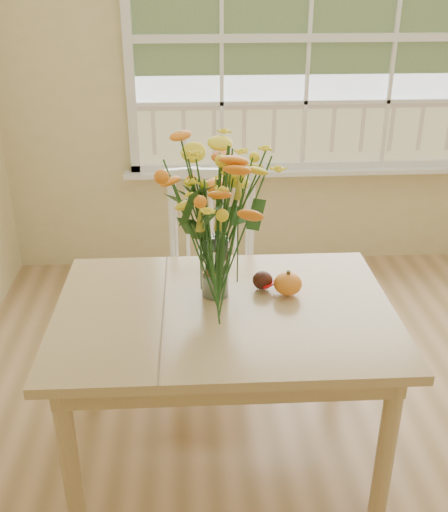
{
  "coord_description": "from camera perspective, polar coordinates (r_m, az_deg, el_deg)",
  "views": [
    {
      "loc": [
        -0.78,
        -1.71,
        1.94
      ],
      "look_at": [
        -0.65,
        0.36,
        0.94
      ],
      "focal_mm": 42.0,
      "sensor_mm": 36.0,
      "label": 1
    }
  ],
  "objects": [
    {
      "name": "turkey_figurine",
      "position": [
        2.48,
        -0.67,
        -2.71
      ],
      "size": [
        0.09,
        0.07,
        0.1
      ],
      "rotation": [
        0.0,
        0.0,
        -0.14
      ],
      "color": "#CCB78C",
      "rests_on": "dining_table"
    },
    {
      "name": "dining_table",
      "position": [
        2.44,
        0.03,
        -6.82
      ],
      "size": [
        1.36,
        0.97,
        0.72
      ],
      "rotation": [
        0.0,
        0.0,
        -0.01
      ],
      "color": "tan",
      "rests_on": "floor"
    },
    {
      "name": "floor",
      "position": [
        2.7,
        15.49,
        -21.56
      ],
      "size": [
        4.0,
        4.5,
        0.01
      ],
      "primitive_type": "cube",
      "color": "#A17D4E",
      "rests_on": "ground"
    },
    {
      "name": "wall_back",
      "position": [
        4.08,
        7.85,
        17.15
      ],
      "size": [
        4.0,
        0.02,
        2.7
      ],
      "primitive_type": "cube",
      "color": "#D5C788",
      "rests_on": "floor"
    },
    {
      "name": "flower_vase",
      "position": [
        2.33,
        -0.89,
        4.39
      ],
      "size": [
        0.52,
        0.52,
        0.62
      ],
      "color": "white",
      "rests_on": "dining_table"
    },
    {
      "name": "window",
      "position": [
        4.02,
        8.12,
        19.62
      ],
      "size": [
        2.42,
        0.12,
        1.74
      ],
      "color": "silver",
      "rests_on": "wall_back"
    },
    {
      "name": "pumpkin",
      "position": [
        2.48,
        6.1,
        -2.75
      ],
      "size": [
        0.12,
        0.12,
        0.09
      ],
      "primitive_type": "ellipsoid",
      "color": "orange",
      "rests_on": "dining_table"
    },
    {
      "name": "dark_gourd",
      "position": [
        2.51,
        3.69,
        -2.4
      ],
      "size": [
        0.13,
        0.09,
        0.08
      ],
      "color": "#38160F",
      "rests_on": "dining_table"
    },
    {
      "name": "windsor_chair",
      "position": [
        3.13,
        -1.27,
        -0.43
      ],
      "size": [
        0.51,
        0.49,
        1.0
      ],
      "rotation": [
        0.0,
        0.0,
        -0.1
      ],
      "color": "white",
      "rests_on": "floor"
    }
  ]
}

